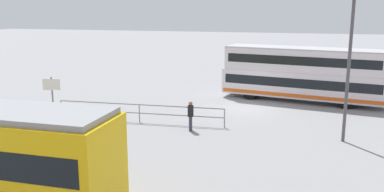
# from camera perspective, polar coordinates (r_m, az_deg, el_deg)

# --- Properties ---
(ground_plane) EXTENTS (160.00, 160.00, 0.00)m
(ground_plane) POSITION_cam_1_polar(r_m,az_deg,el_deg) (27.80, 7.46, -1.62)
(ground_plane) COLOR gray
(double_decker_bus) EXTENTS (11.40, 4.59, 3.78)m
(double_decker_bus) POSITION_cam_1_polar(r_m,az_deg,el_deg) (30.26, 14.88, 2.95)
(double_decker_bus) COLOR silver
(double_decker_bus) RESTS_ON ground
(pedestrian_near_railing) EXTENTS (0.34, 0.36, 1.63)m
(pedestrian_near_railing) POSITION_cam_1_polar(r_m,az_deg,el_deg) (22.36, -0.20, -2.48)
(pedestrian_near_railing) COLOR #33384C
(pedestrian_near_railing) RESTS_ON ground
(pedestrian_railing) EXTENTS (10.00, 0.46, 1.08)m
(pedestrian_railing) POSITION_cam_1_polar(r_m,az_deg,el_deg) (24.22, -7.24, -1.87)
(pedestrian_railing) COLOR gray
(pedestrian_railing) RESTS_ON ground
(info_sign) EXTENTS (1.04, 0.29, 2.44)m
(info_sign) POSITION_cam_1_polar(r_m,az_deg,el_deg) (26.41, -18.66, 0.84)
(info_sign) COLOR slate
(info_sign) RESTS_ON ground
(street_lamp) EXTENTS (0.36, 0.36, 7.28)m
(street_lamp) POSITION_cam_1_polar(r_m,az_deg,el_deg) (21.33, 20.79, 5.03)
(street_lamp) COLOR #4C4C51
(street_lamp) RESTS_ON ground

